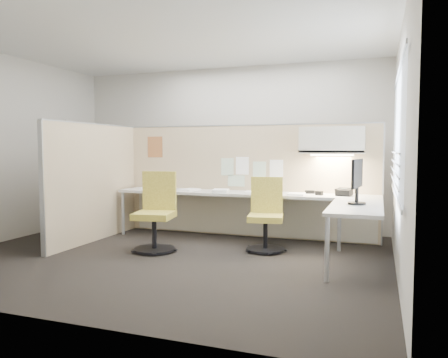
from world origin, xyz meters
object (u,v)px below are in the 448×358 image
at_px(desk, 261,203).
at_px(phone, 344,192).
at_px(monitor, 357,179).
at_px(chair_right, 266,217).
at_px(chair_left, 156,214).

relative_size(desk, phone, 16.03).
bearing_deg(desk, monitor, -29.75).
relative_size(chair_right, monitor, 1.85).
bearing_deg(chair_right, phone, 19.07).
distance_m(monitor, phone, 0.99).
distance_m(chair_left, monitor, 2.67).
xyz_separation_m(chair_left, chair_right, (1.41, 0.51, -0.04)).
bearing_deg(chair_right, chair_left, -170.24).
distance_m(chair_right, phone, 1.17).
height_order(desk, phone, phone).
relative_size(chair_left, phone, 4.25).
bearing_deg(chair_left, monitor, -6.83).
relative_size(chair_left, monitor, 1.99).
bearing_deg(monitor, chair_left, 101.36).
bearing_deg(chair_left, desk, 26.55).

